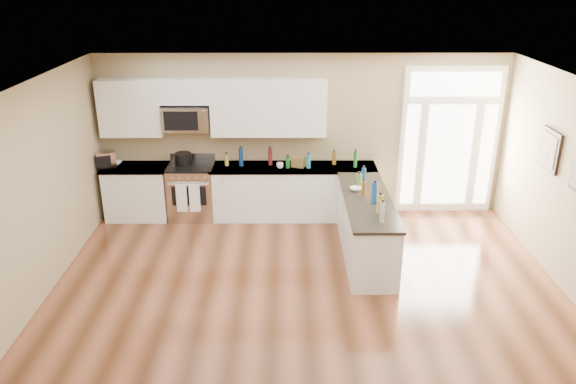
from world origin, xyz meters
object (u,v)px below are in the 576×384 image
(stockpot, at_px, (183,158))
(toaster_oven, at_px, (106,159))
(kitchen_range, at_px, (192,191))
(peninsula_cabinet, at_px, (366,229))

(stockpot, distance_m, toaster_oven, 1.31)
(kitchen_range, bearing_deg, stockpot, 150.43)
(stockpot, bearing_deg, toaster_oven, -176.15)
(toaster_oven, bearing_deg, kitchen_range, -21.87)
(kitchen_range, distance_m, toaster_oven, 1.55)
(peninsula_cabinet, xyz_separation_m, stockpot, (-2.97, 1.52, 0.62))
(peninsula_cabinet, bearing_deg, toaster_oven, 161.47)
(peninsula_cabinet, distance_m, toaster_oven, 4.55)
(kitchen_range, bearing_deg, toaster_oven, -179.37)
(peninsula_cabinet, relative_size, stockpot, 8.14)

